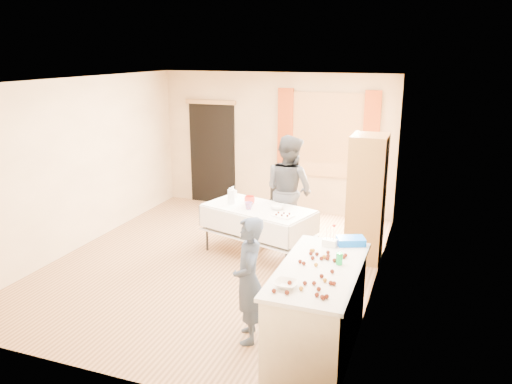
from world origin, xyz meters
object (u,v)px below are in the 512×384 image
at_px(cabinet, 366,199).
at_px(party_table, 258,227).
at_px(girl, 249,280).
at_px(counter, 318,309).
at_px(chair, 280,213).
at_px(woman, 289,190).

relative_size(cabinet, party_table, 1.03).
bearing_deg(girl, counter, 74.18).
bearing_deg(girl, chair, 170.32).
relative_size(party_table, woman, 1.03).
height_order(cabinet, girl, cabinet).
bearing_deg(cabinet, chair, 157.11).
distance_m(cabinet, woman, 1.25).
relative_size(girl, woman, 0.78).
relative_size(party_table, girl, 1.31).
relative_size(counter, girl, 1.20).
bearing_deg(party_table, chair, 106.14).
height_order(party_table, woman, woman).
bearing_deg(girl, woman, 166.64).
relative_size(cabinet, counter, 1.12).
height_order(chair, woman, woman).
xyz_separation_m(party_table, girl, (0.68, -2.19, 0.24)).
distance_m(cabinet, chair, 1.73).
xyz_separation_m(chair, girl, (0.68, -3.23, 0.35)).
distance_m(cabinet, girl, 2.74).
bearing_deg(chair, woman, -55.62).
height_order(counter, party_table, counter).
relative_size(party_table, chair, 1.62).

